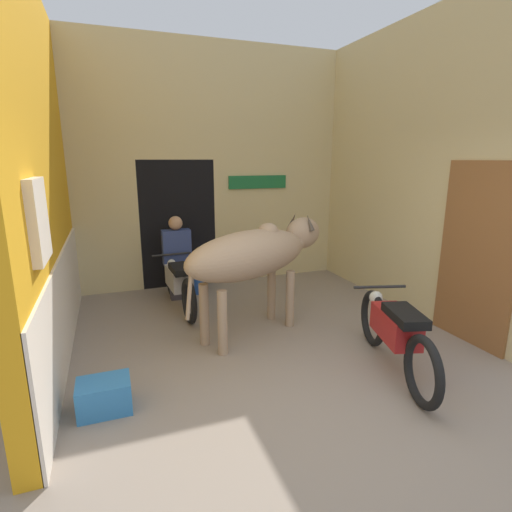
# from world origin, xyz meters

# --- Properties ---
(ground_plane) EXTENTS (30.00, 30.00, 0.00)m
(ground_plane) POSITION_xyz_m (0.00, 0.00, 0.00)
(ground_plane) COLOR gray
(wall_left_shopfront) EXTENTS (0.25, 4.04, 3.94)m
(wall_left_shopfront) POSITION_xyz_m (-2.31, 2.01, 1.90)
(wall_left_shopfront) COLOR orange
(wall_left_shopfront) RESTS_ON ground_plane
(wall_back_with_doorway) EXTENTS (4.45, 0.93, 3.94)m
(wall_back_with_doorway) POSITION_xyz_m (-0.23, 4.30, 1.63)
(wall_back_with_doorway) COLOR #D1BC84
(wall_back_with_doorway) RESTS_ON ground_plane
(wall_right_with_door) EXTENTS (0.22, 4.04, 3.94)m
(wall_right_with_door) POSITION_xyz_m (2.31, 1.97, 1.94)
(wall_right_with_door) COLOR #D1BC84
(wall_right_with_door) RESTS_ON ground_plane
(cow) EXTENTS (2.17, 1.30, 1.42)m
(cow) POSITION_xyz_m (-0.05, 1.83, 1.01)
(cow) COLOR tan
(cow) RESTS_ON ground_plane
(motorcycle_near) EXTENTS (0.70, 1.80, 0.76)m
(motorcycle_near) POSITION_xyz_m (0.93, 0.46, 0.43)
(motorcycle_near) COLOR black
(motorcycle_near) RESTS_ON ground_plane
(motorcycle_far) EXTENTS (0.58, 1.74, 0.73)m
(motorcycle_far) POSITION_xyz_m (-0.82, 2.95, 0.41)
(motorcycle_far) COLOR black
(motorcycle_far) RESTS_ON ground_plane
(shopkeeper_seated) EXTENTS (0.43, 0.34, 1.27)m
(shopkeeper_seated) POSITION_xyz_m (-0.74, 3.49, 0.67)
(shopkeeper_seated) COLOR #3D3842
(shopkeeper_seated) RESTS_ON ground_plane
(plastic_stool) EXTENTS (0.30, 0.30, 0.47)m
(plastic_stool) POSITION_xyz_m (-0.43, 3.54, 0.25)
(plastic_stool) COLOR #2856B2
(plastic_stool) RESTS_ON ground_plane
(crate) EXTENTS (0.44, 0.32, 0.28)m
(crate) POSITION_xyz_m (-1.84, 0.75, 0.14)
(crate) COLOR teal
(crate) RESTS_ON ground_plane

